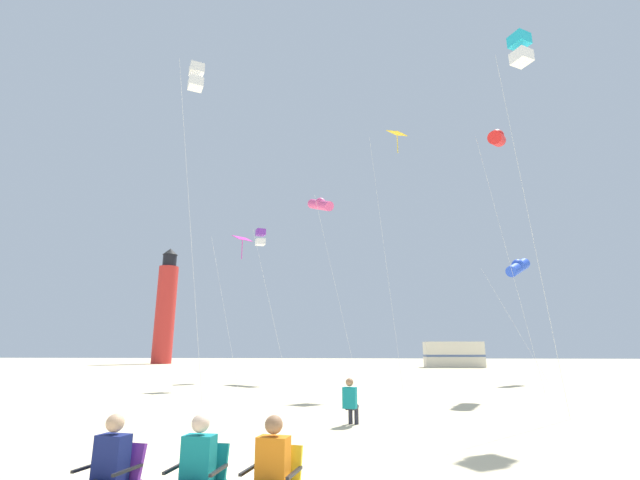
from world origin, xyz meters
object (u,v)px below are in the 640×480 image
(spectator_purple_chair, at_px, (105,468))
(spectator_teal_chair, at_px, (195,469))
(camp_chair_purple, at_px, (113,476))
(kite_tube_blue, at_px, (518,267))
(kite_box_cyan, at_px, (520,50))
(kite_diamond_magenta, at_px, (241,243))
(kite_box_white, at_px, (196,78))
(kite_tube_rainbow, at_px, (320,204))
(kite_flyer_standing, at_px, (351,400))
(kite_box_violet, at_px, (261,237))
(lighthouse_distant, at_px, (166,308))
(rv_van_cream, at_px, (454,355))
(spectator_yellow_chair, at_px, (270,471))
(kite_tube_scarlet, at_px, (497,139))
(camp_chair_teal, at_px, (199,477))
(camp_chair_yellow, at_px, (274,479))
(kite_diamond_gold, at_px, (396,145))

(spectator_purple_chair, distance_m, spectator_teal_chair, 0.98)
(camp_chair_purple, bearing_deg, spectator_teal_chair, 6.18)
(kite_tube_blue, xyz_separation_m, kite_box_cyan, (-4.08, -14.12, 5.44))
(kite_diamond_magenta, xyz_separation_m, kite_box_cyan, (12.59, -9.31, 4.72))
(kite_box_white, bearing_deg, kite_tube_rainbow, 71.96)
(kite_flyer_standing, distance_m, kite_box_violet, 20.71)
(kite_tube_rainbow, xyz_separation_m, lighthouse_distant, (-25.60, 32.68, -4.19))
(kite_box_violet, height_order, rv_van_cream, kite_box_violet)
(spectator_yellow_chair, distance_m, kite_tube_scarlet, 22.80)
(camp_chair_purple, bearing_deg, kite_tube_scarlet, 69.72)
(kite_tube_blue, bearing_deg, lighthouse_distant, 138.34)
(spectator_teal_chair, bearing_deg, kite_box_cyan, 54.38)
(kite_diamond_magenta, bearing_deg, spectator_purple_chair, -78.60)
(kite_box_white, xyz_separation_m, kite_tube_blue, (17.07, 11.95, -6.56))
(spectator_yellow_chair, distance_m, kite_box_white, 18.30)
(camp_chair_teal, bearing_deg, kite_flyer_standing, 81.79)
(kite_tube_blue, xyz_separation_m, lighthouse_distant, (-38.32, 34.09, 0.84))
(kite_box_white, bearing_deg, kite_box_cyan, -9.47)
(spectator_purple_chair, xyz_separation_m, kite_box_white, (-4.16, 11.52, 12.94))
(kite_flyer_standing, bearing_deg, camp_chair_yellow, 98.00)
(spectator_yellow_chair, bearing_deg, kite_diamond_gold, 89.63)
(camp_chair_teal, distance_m, lighthouse_distant, 63.57)
(kite_diamond_magenta, bearing_deg, kite_tube_rainbow, 57.56)
(spectator_purple_chair, relative_size, kite_box_violet, 0.11)
(kite_flyer_standing, distance_m, kite_box_cyan, 13.61)
(kite_box_violet, height_order, lighthouse_distant, lighthouse_distant)
(rv_van_cream, bearing_deg, lighthouse_distant, 163.81)
(camp_chair_yellow, distance_m, kite_diamond_magenta, 20.61)
(kite_diamond_gold, bearing_deg, camp_chair_teal, -103.01)
(camp_chair_yellow, height_order, kite_diamond_magenta, kite_diamond_magenta)
(camp_chair_teal, distance_m, rv_van_cream, 48.64)
(kite_flyer_standing, relative_size, kite_tube_scarlet, 0.09)
(kite_tube_rainbow, distance_m, lighthouse_distant, 41.73)
(kite_flyer_standing, xyz_separation_m, kite_tube_scarlet, (7.83, 10.29, 12.27))
(camp_chair_purple, height_order, kite_box_white, kite_box_white)
(spectator_teal_chair, distance_m, lighthouse_distant, 63.68)
(kite_diamond_gold, relative_size, kite_box_violet, 1.37)
(camp_chair_teal, bearing_deg, kite_diamond_gold, 81.56)
(kite_diamond_magenta, distance_m, rv_van_cream, 33.88)
(spectator_purple_chair, bearing_deg, spectator_teal_chair, 14.19)
(kite_diamond_gold, distance_m, kite_box_violet, 11.81)
(lighthouse_distant, xyz_separation_m, rv_van_cream, (38.70, -10.31, -6.45))
(kite_tube_blue, bearing_deg, kite_diamond_magenta, -163.92)
(kite_tube_scarlet, bearing_deg, kite_diamond_gold, 175.81)
(kite_diamond_gold, bearing_deg, camp_chair_yellow, -100.34)
(spectator_teal_chair, height_order, kite_tube_rainbow, kite_tube_rainbow)
(kite_diamond_gold, bearing_deg, kite_tube_blue, 36.39)
(camp_chair_teal, xyz_separation_m, kite_box_white, (-5.15, 11.32, 13.06))
(kite_tube_scarlet, relative_size, kite_tube_rainbow, 1.07)
(spectator_purple_chair, height_order, kite_box_violet, kite_box_violet)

